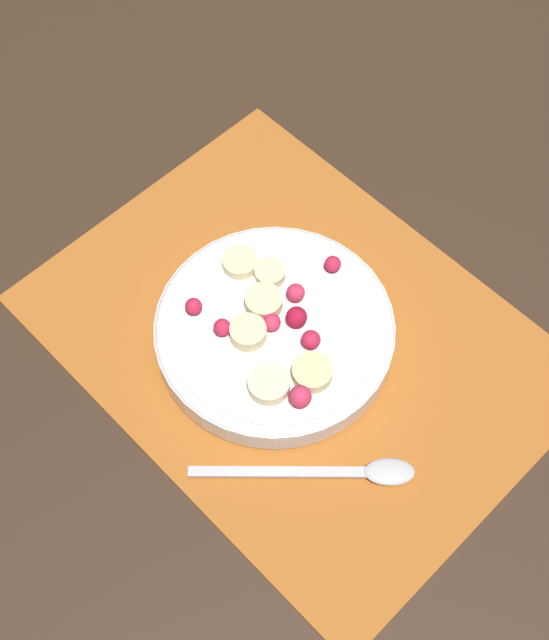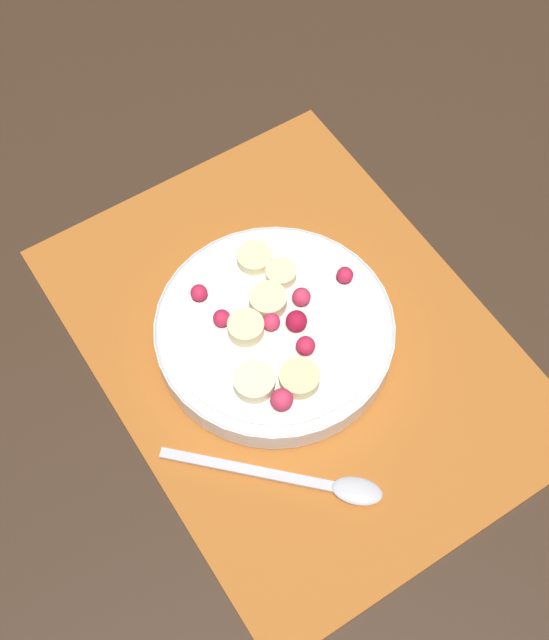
{
  "view_description": "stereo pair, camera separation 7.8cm",
  "coord_description": "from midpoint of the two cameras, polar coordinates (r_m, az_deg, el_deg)",
  "views": [
    {
      "loc": [
        -0.27,
        0.29,
        0.72
      ],
      "look_at": [
        0.01,
        0.01,
        0.04
      ],
      "focal_mm": 50.0,
      "sensor_mm": 36.0,
      "label": 1
    },
    {
      "loc": [
        -0.31,
        0.23,
        0.72
      ],
      "look_at": [
        0.01,
        0.01,
        0.04
      ],
      "focal_mm": 50.0,
      "sensor_mm": 36.0,
      "label": 2
    }
  ],
  "objects": [
    {
      "name": "ground_plane",
      "position": [
        0.82,
        4.09,
        -1.79
      ],
      "size": [
        3.0,
        3.0,
        0.0
      ],
      "primitive_type": "plane",
      "color": "#382619"
    },
    {
      "name": "fruit_bowl",
      "position": [
        0.8,
        2.78,
        -0.89
      ],
      "size": [
        0.22,
        0.22,
        0.05
      ],
      "color": "white",
      "rests_on": "placemat"
    },
    {
      "name": "spoon",
      "position": [
        0.76,
        5.49,
        -10.59
      ],
      "size": [
        0.15,
        0.15,
        0.01
      ],
      "rotation": [
        0.0,
        0.0,
        3.93
      ],
      "color": "silver",
      "rests_on": "placemat"
    },
    {
      "name": "placemat",
      "position": [
        0.81,
        4.1,
        -1.69
      ],
      "size": [
        0.46,
        0.34,
        0.01
      ],
      "color": "#B26023",
      "rests_on": "ground_plane"
    }
  ]
}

